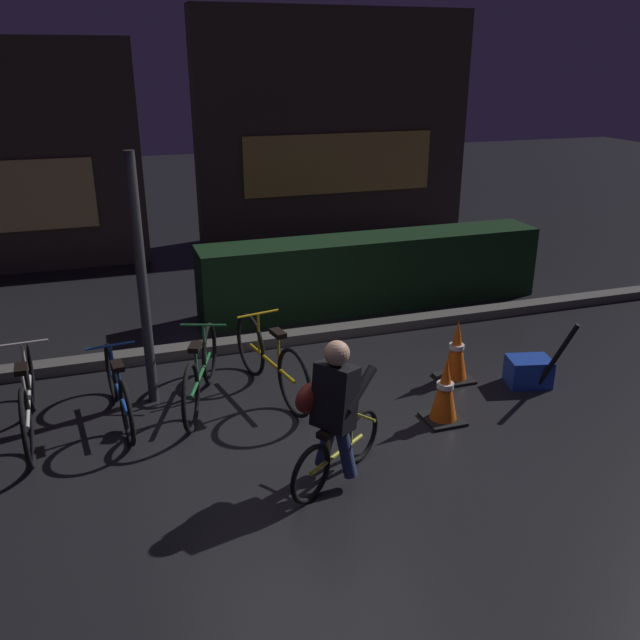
% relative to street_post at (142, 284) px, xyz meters
% --- Properties ---
extents(ground_plane, '(40.00, 40.00, 0.00)m').
position_rel_street_post_xyz_m(ground_plane, '(1.38, -1.20, -1.24)').
color(ground_plane, black).
extents(sidewalk_curb, '(12.00, 0.24, 0.12)m').
position_rel_street_post_xyz_m(sidewalk_curb, '(1.38, 1.00, -1.18)').
color(sidewalk_curb, '#56544F').
rests_on(sidewalk_curb, ground).
extents(hedge_row, '(4.80, 0.70, 0.99)m').
position_rel_street_post_xyz_m(hedge_row, '(3.18, 1.90, -0.75)').
color(hedge_row, black).
rests_on(hedge_row, ground).
extents(storefront_right, '(5.28, 0.54, 4.11)m').
position_rel_street_post_xyz_m(storefront_right, '(4.08, 6.00, 0.80)').
color(storefront_right, '#42382D').
rests_on(storefront_right, ground).
extents(street_post, '(0.10, 0.10, 2.48)m').
position_rel_street_post_xyz_m(street_post, '(0.00, 0.00, 0.00)').
color(street_post, '#2D2D33').
rests_on(street_post, ground).
extents(parked_bike_left_mid, '(0.46, 1.75, 0.81)m').
position_rel_street_post_xyz_m(parked_bike_left_mid, '(-1.12, -0.33, -0.88)').
color(parked_bike_left_mid, black).
rests_on(parked_bike_left_mid, ground).
extents(parked_bike_center_left, '(0.46, 1.50, 0.69)m').
position_rel_street_post_xyz_m(parked_bike_center_left, '(-0.33, -0.32, -0.92)').
color(parked_bike_center_left, black).
rests_on(parked_bike_center_left, ground).
extents(parked_bike_center_right, '(0.61, 1.56, 0.75)m').
position_rel_street_post_xyz_m(parked_bike_center_right, '(0.46, -0.23, -0.90)').
color(parked_bike_center_right, black).
rests_on(parked_bike_center_right, ground).
extents(parked_bike_right_mid, '(0.47, 1.71, 0.80)m').
position_rel_street_post_xyz_m(parked_bike_right_mid, '(1.18, -0.24, -0.88)').
color(parked_bike_right_mid, black).
rests_on(parked_bike_right_mid, ground).
extents(traffic_cone_near, '(0.36, 0.36, 0.66)m').
position_rel_street_post_xyz_m(traffic_cone_near, '(2.59, -1.30, -0.92)').
color(traffic_cone_near, black).
rests_on(traffic_cone_near, ground).
extents(traffic_cone_far, '(0.36, 0.36, 0.68)m').
position_rel_street_post_xyz_m(traffic_cone_far, '(3.13, -0.55, -0.91)').
color(traffic_cone_far, black).
rests_on(traffic_cone_far, ground).
extents(blue_crate, '(0.50, 0.41, 0.30)m').
position_rel_street_post_xyz_m(blue_crate, '(3.81, -0.90, -1.09)').
color(blue_crate, '#193DB7').
rests_on(blue_crate, ground).
extents(cyclist, '(1.00, 0.71, 1.25)m').
position_rel_street_post_xyz_m(cyclist, '(1.27, -1.87, -0.61)').
color(cyclist, black).
rests_on(cyclist, ground).
extents(closed_umbrella, '(0.28, 0.31, 0.80)m').
position_rel_street_post_xyz_m(closed_umbrella, '(3.93, -1.15, -0.84)').
color(closed_umbrella, black).
rests_on(closed_umbrella, ground).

